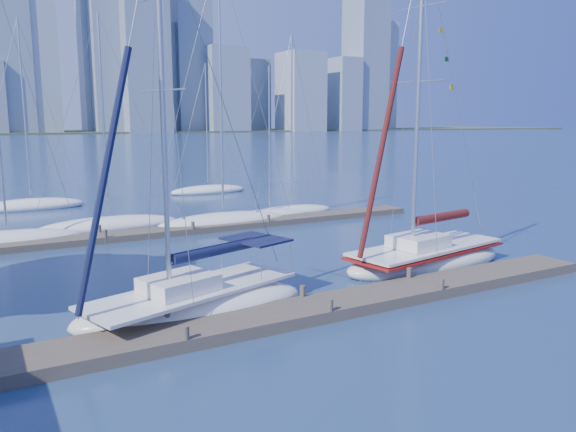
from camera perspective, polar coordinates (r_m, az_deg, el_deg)
ground at (r=19.82m, az=2.83°, el=-9.94°), size 700.00×700.00×0.00m
near_dock at (r=19.76m, az=2.84°, el=-9.40°), size 26.00×2.00×0.40m
far_dock at (r=34.58m, az=-8.52°, el=-1.20°), size 30.00×1.80×0.36m
sailboat_navy at (r=19.64m, az=-9.63°, el=-6.96°), size 8.71×5.09×13.57m
sailboat_maroon at (r=26.33m, az=13.89°, el=-2.66°), size 9.02×4.20×14.82m
bg_boat_0 at (r=33.85m, az=-26.59°, el=-2.16°), size 7.93×4.64×15.71m
bg_boat_1 at (r=36.31m, az=-17.72°, el=-0.89°), size 8.89×5.44×13.19m
bg_boat_2 at (r=36.04m, az=-6.59°, el=-0.49°), size 9.06×4.43×16.93m
bg_boat_3 at (r=38.59m, az=-1.86°, el=0.10°), size 6.32×4.14×10.53m
bg_boat_4 at (r=40.12m, az=0.37°, el=0.51°), size 6.79×3.14×12.80m
bg_boat_6 at (r=46.77m, az=-24.60°, el=1.00°), size 7.97×4.12×14.30m
bg_boat_7 at (r=52.57m, az=-8.10°, el=2.61°), size 7.54×3.94×12.01m
skyline at (r=308.98m, az=-24.23°, el=14.26°), size 504.10×51.31×105.24m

